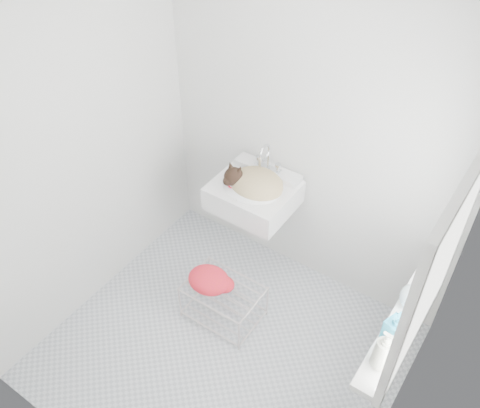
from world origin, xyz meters
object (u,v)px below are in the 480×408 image
Objects in this scene: cat at (254,183)px; bottle_a at (379,364)px; bottle_b at (392,340)px; sink at (254,185)px; wire_rack at (224,302)px; bottle_c at (411,305)px.

bottle_a is at bearing -39.82° from cat.
cat is 1.39m from bottle_b.
cat is 1.90× the size of bottle_b.
sink reaches higher than bottle_a.
bottle_b is at bearing -33.95° from cat.
wire_rack is at bearing 173.19° from bottle_b.
cat is 0.88m from wire_rack.
bottle_c is at bearing 90.00° from bottle_b.
wire_rack is 1.38m from bottle_b.
wire_rack is 2.36× the size of bottle_a.
bottle_c is at bearing 6.20° from wire_rack.
bottle_a is 1.11× the size of bottle_c.
cat reaches higher than wire_rack.
bottle_c is (0.00, 0.44, 0.00)m from bottle_a.
wire_rack is 2.61× the size of bottle_c.
cat is at bearing 153.69° from bottle_b.
bottle_a is at bearing -32.43° from sink.
bottle_a reaches higher than bottle_c.
cat is at bearing 164.41° from bottle_c.
sink and bottle_b have the same top height.
cat is at bearing -49.74° from sink.
bottle_c is at bearing -16.13° from sink.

